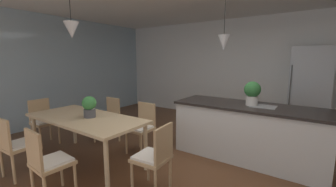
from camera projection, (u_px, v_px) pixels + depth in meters
ground_plane at (191, 172)px, 3.17m from camera, size 10.00×8.40×0.04m
wall_back_kitchen at (252, 70)px, 5.60m from camera, size 10.00×0.12×2.70m
window_wall_left_glazing at (45, 71)px, 5.24m from camera, size 0.06×8.40×2.70m
dining_table at (85, 121)px, 3.33m from camera, size 1.98×0.88×0.75m
chair_far_right at (142, 126)px, 3.77m from camera, size 0.40×0.40×0.87m
chair_near_left at (15, 144)px, 2.95m from camera, size 0.42×0.42×0.87m
chair_far_left at (108, 118)px, 4.27m from camera, size 0.41×0.41×0.87m
chair_near_right at (48, 161)px, 2.46m from camera, size 0.42×0.42×0.87m
chair_kitchen_end at (155, 156)px, 2.60m from camera, size 0.43×0.43×0.87m
chair_window_end at (43, 120)px, 4.13m from camera, size 0.41×0.41×0.87m
kitchen_island at (247, 131)px, 3.54m from camera, size 2.34×0.84×0.91m
refrigerator at (309, 92)px, 4.60m from camera, size 0.76×0.67×1.90m
pendant_over_table at (72, 30)px, 3.03m from camera, size 0.21×0.21×0.77m
pendant_over_island_main at (224, 43)px, 3.57m from camera, size 0.20×0.20×0.92m
potted_plant_on_island at (252, 92)px, 3.41m from camera, size 0.25×0.25×0.39m
potted_plant_on_table at (89, 106)px, 3.27m from camera, size 0.21×0.21×0.33m
vase_on_dining_table at (92, 111)px, 3.29m from camera, size 0.08×0.08×0.20m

